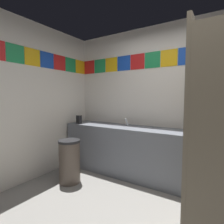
# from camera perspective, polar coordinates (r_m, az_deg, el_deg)

# --- Properties ---
(wall_back) EXTENTS (4.27, 0.09, 2.61)m
(wall_back) POSITION_cam_1_polar(r_m,az_deg,el_deg) (3.17, 22.46, 3.21)
(wall_back) COLOR silver
(wall_back) RESTS_ON ground_plane
(wall_side) EXTENTS (0.09, 3.10, 2.61)m
(wall_side) POSITION_cam_1_polar(r_m,az_deg,el_deg) (3.14, -28.20, 3.00)
(wall_side) COLOR silver
(wall_side) RESTS_ON ground_plane
(vanity_counter) EXTENTS (2.26, 0.58, 0.86)m
(vanity_counter) POSITION_cam_1_polar(r_m,az_deg,el_deg) (3.31, 4.01, -11.81)
(vanity_counter) COLOR slate
(vanity_counter) RESTS_ON ground_plane
(faucet_center) EXTENTS (0.04, 0.10, 0.14)m
(faucet_center) POSITION_cam_1_polar(r_m,az_deg,el_deg) (3.29, 4.80, -3.45)
(faucet_center) COLOR silver
(faucet_center) RESTS_ON vanity_counter
(soap_dispenser) EXTENTS (0.09, 0.09, 0.16)m
(soap_dispenser) POSITION_cam_1_polar(r_m,az_deg,el_deg) (3.62, -10.41, -2.35)
(soap_dispenser) COLOR black
(soap_dispenser) RESTS_ON vanity_counter
(stall_divider) EXTENTS (0.92, 1.54, 2.03)m
(stall_divider) POSITION_cam_1_polar(r_m,az_deg,el_deg) (2.07, 29.07, -5.72)
(stall_divider) COLOR #726651
(stall_divider) RESTS_ON ground_plane
(trash_bin) EXTENTS (0.34, 0.34, 0.69)m
(trash_bin) POSITION_cam_1_polar(r_m,az_deg,el_deg) (3.08, -13.30, -14.88)
(trash_bin) COLOR brown
(trash_bin) RESTS_ON ground_plane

